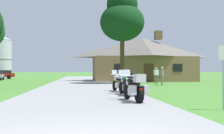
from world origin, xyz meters
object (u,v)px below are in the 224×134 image
Objects in this scene: motorcycle_silver_farthest_in_row at (119,82)px; bystander_gray_shirt_beside_signpost at (162,75)px; tree_by_lodge_front at (122,18)px; metal_signpost_roadside at (223,69)px; motorcycle_black_nearest_to_camera at (135,88)px; bystander_white_shirt_near_lodge at (156,74)px; motorcycle_green_second_in_row at (128,85)px; parked_red_suv_far_left at (0,74)px.

motorcycle_silver_farthest_in_row is 1.24× the size of bystander_gray_shirt_beside_signpost.
metal_signpost_roadside is at bearing -88.07° from tree_by_lodge_front.
motorcycle_black_nearest_to_camera is 0.97× the size of metal_signpost_roadside.
metal_signpost_roadside reaches higher than motorcycle_black_nearest_to_camera.
bystander_gray_shirt_beside_signpost is at bearing 80.73° from metal_signpost_roadside.
bystander_white_shirt_near_lodge is 0.17× the size of tree_by_lodge_front.
bystander_white_shirt_near_lodge is (5.28, 10.87, 0.31)m from motorcycle_silver_farthest_in_row.
motorcycle_silver_farthest_in_row is 1.24× the size of bystander_white_shirt_near_lodge.
motorcycle_black_nearest_to_camera is 13.96m from bystander_gray_shirt_beside_signpost.
motorcycle_silver_farthest_in_row is 12.09m from bystander_white_shirt_near_lodge.
motorcycle_black_nearest_to_camera is 5.38m from motorcycle_silver_farthest_in_row.
motorcycle_black_nearest_to_camera is at bearing 137.93° from metal_signpost_roadside.
motorcycle_green_second_in_row is 1.00× the size of motorcycle_silver_farthest_in_row.
tree_by_lodge_front reaches higher than bystander_white_shirt_near_lodge.
bystander_white_shirt_near_lodge is at bearing 62.22° from motorcycle_black_nearest_to_camera.
tree_by_lodge_front is at bearing 91.93° from metal_signpost_roadside.
motorcycle_silver_farthest_in_row is at bearing 107.63° from metal_signpost_roadside.
tree_by_lodge_front reaches higher than parked_red_suv_far_left.
bystander_white_shirt_near_lodge is 18.76m from metal_signpost_roadside.
parked_red_suv_far_left is (-15.01, 28.83, 0.16)m from motorcycle_silver_farthest_in_row.
motorcycle_black_nearest_to_camera is 2.86m from motorcycle_green_second_in_row.
motorcycle_green_second_in_row is 34.81m from parked_red_suv_far_left.
bystander_white_shirt_near_lodge reaches higher than motorcycle_green_second_in_row.
metal_signpost_roadside is (2.32, -5.15, 0.74)m from motorcycle_green_second_in_row.
tree_by_lodge_front is 25.29m from parked_red_suv_far_left.
motorcycle_silver_farthest_in_row is (-0.12, 2.52, 0.01)m from motorcycle_green_second_in_row.
metal_signpost_roadside is at bearing -168.50° from parked_red_suv_far_left.
bystander_gray_shirt_beside_signpost is (-0.34, -3.23, 0.00)m from bystander_white_shirt_near_lodge.
motorcycle_green_second_in_row is at bearing -97.20° from tree_by_lodge_front.
bystander_gray_shirt_beside_signpost is (4.82, 10.16, 0.32)m from motorcycle_green_second_in_row.
tree_by_lodge_front is (-3.12, 3.24, 5.70)m from bystander_gray_shirt_beside_signpost.
bystander_white_shirt_near_lodge is at bearing -145.56° from parked_red_suv_far_left.
motorcycle_green_second_in_row is 11.25m from bystander_gray_shirt_beside_signpost.
motorcycle_silver_farthest_in_row is 0.22× the size of tree_by_lodge_front.
tree_by_lodge_front is at bearing 69.81° from motorcycle_silver_farthest_in_row.
motorcycle_green_second_in_row is 1.24× the size of bystander_gray_shirt_beside_signpost.
tree_by_lodge_front reaches higher than motorcycle_black_nearest_to_camera.
bystander_gray_shirt_beside_signpost is at bearing -102.79° from bystander_white_shirt_near_lodge.
tree_by_lodge_front is at bearing -150.89° from parked_red_suv_far_left.
bystander_white_shirt_near_lodge reaches higher than motorcycle_silver_farthest_in_row.
tree_by_lodge_front reaches higher than motorcycle_silver_farthest_in_row.
motorcycle_black_nearest_to_camera and motorcycle_green_second_in_row have the same top height.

